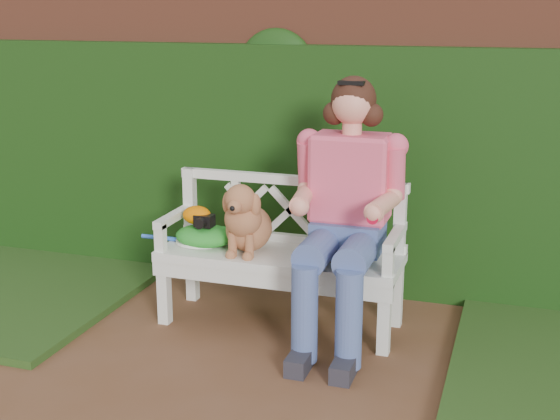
% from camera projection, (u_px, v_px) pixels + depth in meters
% --- Properties ---
extents(ground, '(60.00, 60.00, 0.00)m').
position_uv_depth(ground, '(222.00, 393.00, 3.90)').
color(ground, brown).
extents(brick_wall, '(10.00, 0.30, 2.20)m').
position_uv_depth(brick_wall, '(321.00, 129.00, 5.35)').
color(brick_wall, brown).
rests_on(brick_wall, ground).
extents(ivy_hedge, '(10.00, 0.18, 1.70)m').
position_uv_depth(ivy_hedge, '(312.00, 169.00, 5.21)').
color(ivy_hedge, '#17380F').
rests_on(ivy_hedge, ground).
extents(garden_bench, '(1.62, 0.73, 0.48)m').
position_uv_depth(garden_bench, '(280.00, 288.00, 4.68)').
color(garden_bench, white).
rests_on(garden_bench, ground).
extents(seated_woman, '(0.80, 0.99, 1.62)m').
position_uv_depth(seated_woman, '(348.00, 207.00, 4.39)').
color(seated_woman, '#ED5965').
rests_on(seated_woman, ground).
extents(dog, '(0.39, 0.47, 0.46)m').
position_uv_depth(dog, '(247.00, 216.00, 4.57)').
color(dog, '#A67923').
rests_on(dog, garden_bench).
extents(tennis_racket, '(0.63, 0.37, 0.03)m').
position_uv_depth(tennis_racket, '(195.00, 241.00, 4.79)').
color(tennis_racket, white).
rests_on(tennis_racket, garden_bench).
extents(green_bag, '(0.43, 0.36, 0.13)m').
position_uv_depth(green_bag, '(205.00, 235.00, 4.74)').
color(green_bag, green).
rests_on(green_bag, garden_bench).
extents(camera_item, '(0.12, 0.09, 0.08)m').
position_uv_depth(camera_item, '(204.00, 221.00, 4.69)').
color(camera_item, black).
rests_on(camera_item, green_bag).
extents(baseball_glove, '(0.19, 0.15, 0.12)m').
position_uv_depth(baseball_glove, '(197.00, 215.00, 4.73)').
color(baseball_glove, '#DC6800').
rests_on(baseball_glove, green_bag).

